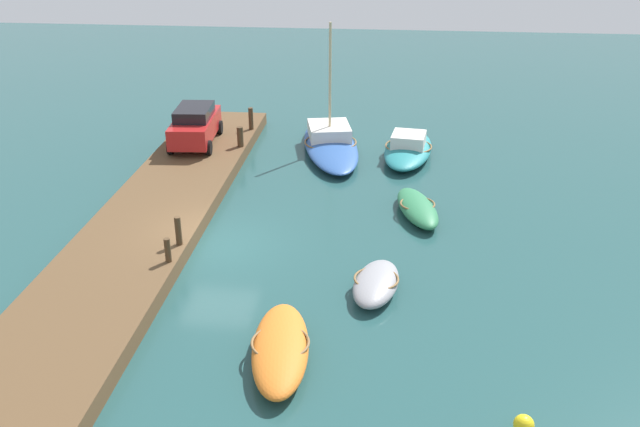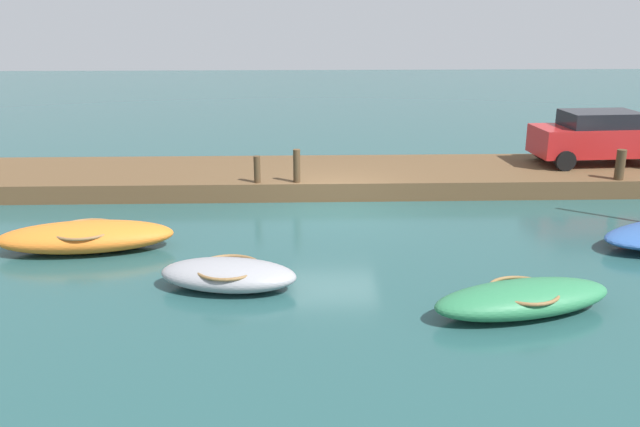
% 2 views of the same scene
% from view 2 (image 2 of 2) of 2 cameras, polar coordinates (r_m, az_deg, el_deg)
% --- Properties ---
extents(ground_plane, '(84.00, 84.00, 0.00)m').
position_cam_2_polar(ground_plane, '(19.26, 1.23, 0.39)').
color(ground_plane, '#234C4C').
extents(dock_platform, '(27.77, 3.92, 0.55)m').
position_cam_2_polar(dock_platform, '(21.74, 0.86, 3.13)').
color(dock_platform, brown).
rests_on(dock_platform, ground_plane).
extents(rowboat_orange, '(4.21, 1.90, 0.69)m').
position_cam_2_polar(rowboat_orange, '(16.87, -19.19, -1.84)').
color(rowboat_orange, orange).
rests_on(rowboat_orange, ground_plane).
extents(dinghy_grey, '(3.00, 1.75, 0.60)m').
position_cam_2_polar(dinghy_grey, '(13.99, -7.76, -5.12)').
color(dinghy_grey, '#939399').
rests_on(dinghy_grey, ground_plane).
extents(rowboat_green, '(3.79, 2.07, 0.61)m').
position_cam_2_polar(rowboat_green, '(13.34, 16.79, -6.88)').
color(rowboat_green, '#2D7A4C').
rests_on(rowboat_green, ground_plane).
extents(mooring_post_mid_west, '(0.28, 0.28, 0.91)m').
position_cam_2_polar(mooring_post_mid_west, '(22.09, 24.05, 3.79)').
color(mooring_post_mid_west, '#47331E').
rests_on(mooring_post_mid_west, dock_platform).
extents(mooring_post_mid_east, '(0.21, 0.21, 0.98)m').
position_cam_2_polar(mooring_post_mid_east, '(19.87, -1.98, 4.04)').
color(mooring_post_mid_east, '#47331E').
rests_on(mooring_post_mid_east, dock_platform).
extents(mooring_post_east, '(0.20, 0.20, 0.80)m').
position_cam_2_polar(mooring_post_east, '(19.93, -5.34, 3.74)').
color(mooring_post_east, '#47331E').
rests_on(mooring_post_east, dock_platform).
extents(parked_car, '(4.26, 2.16, 1.73)m').
position_cam_2_polar(parked_car, '(23.95, 22.46, 6.03)').
color(parked_car, '#B21E1E').
rests_on(parked_car, dock_platform).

